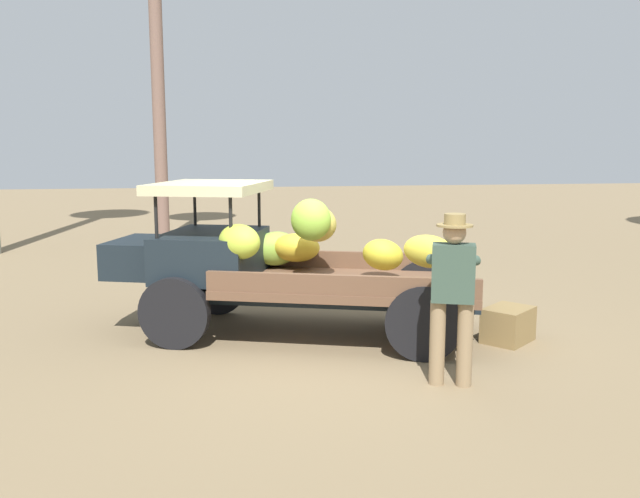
% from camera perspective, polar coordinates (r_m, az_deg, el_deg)
% --- Properties ---
extents(ground_plane, '(60.00, 60.00, 0.00)m').
position_cam_1_polar(ground_plane, '(7.92, 0.23, -7.89)').
color(ground_plane, '#7E694B').
extents(truck, '(4.66, 2.84, 1.85)m').
position_cam_1_polar(truck, '(8.06, -4.39, -1.01)').
color(truck, black).
rests_on(truck, ground).
extents(farmer, '(0.55, 0.51, 1.67)m').
position_cam_1_polar(farmer, '(6.37, 11.44, -3.40)').
color(farmer, '#8C7352').
rests_on(farmer, ground).
extents(wooden_crate, '(0.74, 0.72, 0.41)m').
position_cam_1_polar(wooden_crate, '(8.11, 16.00, -6.32)').
color(wooden_crate, olive).
rests_on(wooden_crate, ground).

